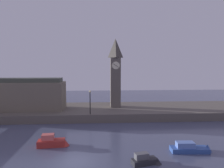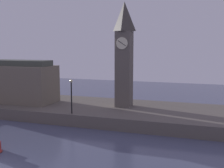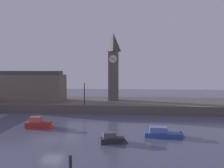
# 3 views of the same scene
# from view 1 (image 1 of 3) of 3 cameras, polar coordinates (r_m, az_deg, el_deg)

# --- Properties ---
(ground_plane) EXTENTS (120.00, 120.00, 0.00)m
(ground_plane) POSITION_cam_1_polar(r_m,az_deg,el_deg) (22.51, -10.54, -21.33)
(ground_plane) COLOR #474C66
(far_embankment) EXTENTS (70.00, 12.00, 1.50)m
(far_embankment) POSITION_cam_1_polar(r_m,az_deg,el_deg) (41.12, -7.04, -7.82)
(far_embankment) COLOR #5B544C
(far_embankment) RESTS_ON ground
(clock_tower) EXTENTS (2.25, 2.30, 14.05)m
(clock_tower) POSITION_cam_1_polar(r_m,az_deg,el_deg) (40.77, 1.00, 3.54)
(clock_tower) COLOR #5B544C
(clock_tower) RESTS_ON far_embankment
(parliament_hall) EXTENTS (17.94, 5.04, 9.67)m
(parliament_hall) POSITION_cam_1_polar(r_m,az_deg,el_deg) (42.64, -26.22, -2.67)
(parliament_hall) COLOR #6B6051
(parliament_hall) RESTS_ON far_embankment
(streetlamp) EXTENTS (0.36, 0.36, 4.22)m
(streetlamp) POSITION_cam_1_polar(r_m,az_deg,el_deg) (35.17, -6.34, -4.47)
(streetlamp) COLOR black
(streetlamp) RESTS_ON far_embankment
(boat_dinghy_red) EXTENTS (3.98, 1.57, 1.54)m
(boat_dinghy_red) POSITION_cam_1_polar(r_m,az_deg,el_deg) (26.82, -16.52, -15.69)
(boat_dinghy_red) COLOR maroon
(boat_dinghy_red) RESTS_ON ground
(boat_tour_blue) EXTENTS (5.04, 1.65, 1.44)m
(boat_tour_blue) POSITION_cam_1_polar(r_m,az_deg,el_deg) (26.18, 22.42, -16.76)
(boat_tour_blue) COLOR #2D4C93
(boat_tour_blue) RESTS_ON ground
(boat_barge_dark) EXTENTS (3.29, 1.64, 1.20)m
(boat_barge_dark) POSITION_cam_1_polar(r_m,az_deg,el_deg) (21.98, 9.91, -20.78)
(boat_barge_dark) COLOR #232328
(boat_barge_dark) RESTS_ON ground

